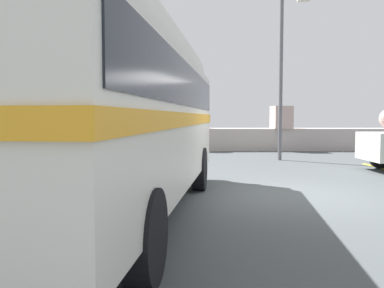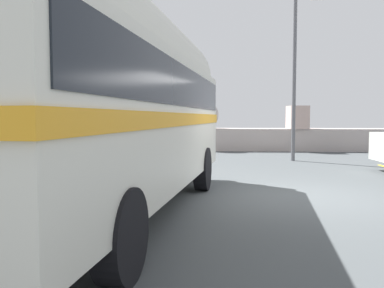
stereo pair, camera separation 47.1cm
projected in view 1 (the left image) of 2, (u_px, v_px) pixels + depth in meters
name	position (u px, v px, depth m)	size (l,w,h in m)	color
ground	(291.00, 195.00, 8.58)	(32.00, 26.00, 0.02)	#464B4D
breakwater	(225.00, 137.00, 20.27)	(31.36, 2.14, 2.43)	#B4A7A0
vintage_coach	(114.00, 93.00, 6.52)	(3.44, 8.81, 3.70)	black
lamp_post	(282.00, 70.00, 15.20)	(0.99, 0.60, 6.06)	#5B5B60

